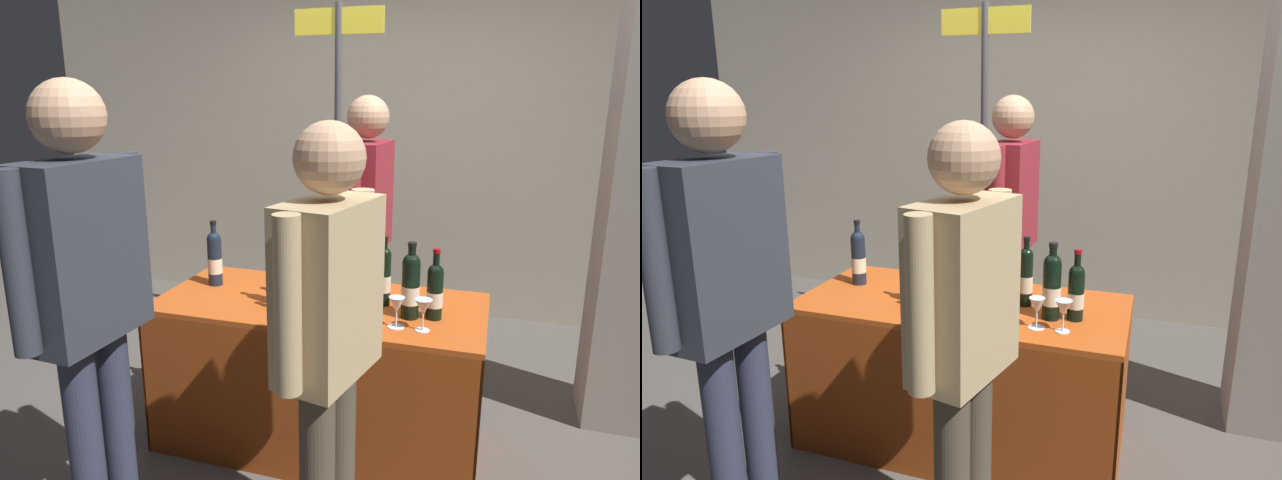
{
  "view_description": "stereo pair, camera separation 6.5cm",
  "coord_description": "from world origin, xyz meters",
  "views": [
    {
      "loc": [
        0.76,
        -2.39,
        1.69
      ],
      "look_at": [
        0.0,
        0.0,
        1.04
      ],
      "focal_mm": 31.44,
      "sensor_mm": 36.0,
      "label": 1
    },
    {
      "loc": [
        0.83,
        -2.37,
        1.69
      ],
      "look_at": [
        0.0,
        0.0,
        1.04
      ],
      "focal_mm": 31.44,
      "sensor_mm": 36.0,
      "label": 2
    }
  ],
  "objects": [
    {
      "name": "display_bottle_3",
      "position": [
        0.3,
        0.05,
        0.89
      ],
      "size": [
        0.07,
        0.07,
        0.33
      ],
      "color": "black",
      "rests_on": "tasting_table"
    },
    {
      "name": "featured_wine_bottle",
      "position": [
        -0.09,
        -0.0,
        0.89
      ],
      "size": [
        0.07,
        0.07,
        0.33
      ],
      "color": "black",
      "rests_on": "tasting_table"
    },
    {
      "name": "taster_foreground_left",
      "position": [
        -0.56,
        -0.9,
        1.06
      ],
      "size": [
        0.24,
        0.6,
        1.75
      ],
      "rotation": [
        0.0,
        0.0,
        1.52
      ],
      "color": "#2D3347",
      "rests_on": "ground_plane"
    },
    {
      "name": "display_bottle_2",
      "position": [
        0.54,
        -0.05,
        0.87
      ],
      "size": [
        0.07,
        0.07,
        0.32
      ],
      "color": "black",
      "rests_on": "tasting_table"
    },
    {
      "name": "booth_signpost",
      "position": [
        -0.2,
        1.0,
        1.35
      ],
      "size": [
        0.55,
        0.04,
        2.22
      ],
      "color": "#47474C",
      "rests_on": "ground_plane"
    },
    {
      "name": "wine_glass_near_vendor",
      "position": [
        0.51,
        -0.2,
        0.84
      ],
      "size": [
        0.07,
        0.07,
        0.14
      ],
      "color": "silver",
      "rests_on": "tasting_table"
    },
    {
      "name": "tasting_table",
      "position": [
        0.0,
        0.0,
        0.51
      ],
      "size": [
        1.54,
        0.71,
        0.74
      ],
      "color": "#B74C19",
      "rests_on": "ground_plane"
    },
    {
      "name": "flower_vase",
      "position": [
        0.03,
        -0.2,
        0.87
      ],
      "size": [
        0.09,
        0.09,
        0.41
      ],
      "color": "tan",
      "rests_on": "tasting_table"
    },
    {
      "name": "taster_foreground_right",
      "position": [
        0.28,
        -0.79,
        0.97
      ],
      "size": [
        0.29,
        0.54,
        1.62
      ],
      "rotation": [
        0.0,
        0.0,
        1.36
      ],
      "color": "#4C4233",
      "rests_on": "ground_plane"
    },
    {
      "name": "back_partition",
      "position": [
        0.0,
        2.01,
        1.55
      ],
      "size": [
        6.11,
        0.12,
        3.1
      ],
      "primitive_type": "cube",
      "color": "#B2A893",
      "rests_on": "ground_plane"
    },
    {
      "name": "display_bottle_4",
      "position": [
        -0.59,
        0.07,
        0.89
      ],
      "size": [
        0.07,
        0.07,
        0.34
      ],
      "color": "#192333",
      "rests_on": "tasting_table"
    },
    {
      "name": "ground_plane",
      "position": [
        0.0,
        0.0,
        0.0
      ],
      "size": [
        12.0,
        12.0,
        0.0
      ],
      "primitive_type": "plane",
      "color": "#514C47"
    },
    {
      "name": "wine_glass_mid",
      "position": [
        0.4,
        -0.2,
        0.84
      ],
      "size": [
        0.07,
        0.07,
        0.13
      ],
      "color": "silver",
      "rests_on": "tasting_table"
    },
    {
      "name": "display_bottle_5",
      "position": [
        0.04,
        0.17,
        0.87
      ],
      "size": [
        0.07,
        0.07,
        0.29
      ],
      "color": "#192333",
      "rests_on": "tasting_table"
    },
    {
      "name": "display_bottle_1",
      "position": [
        0.44,
        -0.07,
        0.89
      ],
      "size": [
        0.08,
        0.08,
        0.34
      ],
      "color": "black",
      "rests_on": "tasting_table"
    },
    {
      "name": "display_bottle_0",
      "position": [
        -0.17,
        -0.09,
        0.87
      ],
      "size": [
        0.07,
        0.07,
        0.31
      ],
      "color": "#192333",
      "rests_on": "tasting_table"
    },
    {
      "name": "vendor_presenter",
      "position": [
        0.07,
        0.65,
        1.02
      ],
      "size": [
        0.23,
        0.57,
        1.7
      ],
      "rotation": [
        0.0,
        0.0,
        -1.63
      ],
      "color": "#4C4233",
      "rests_on": "ground_plane"
    }
  ]
}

